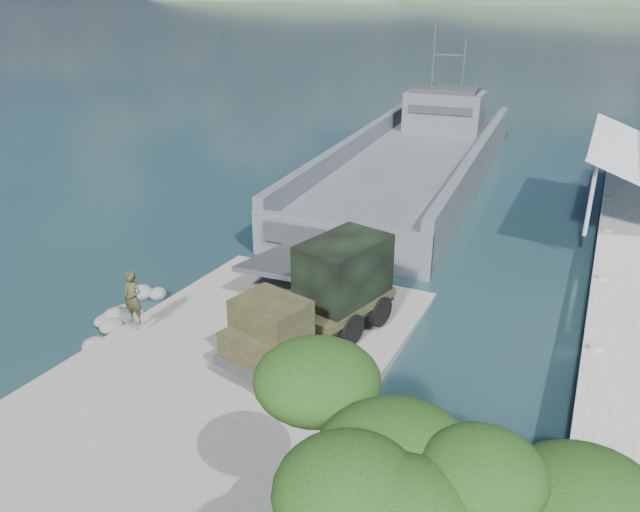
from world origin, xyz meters
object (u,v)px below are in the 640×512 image
at_px(soldier, 134,307).
at_px(overhang_tree, 409,504).
at_px(landing_craft, 412,171).
at_px(military_truck, 321,296).

height_order(soldier, overhang_tree, overhang_tree).
height_order(landing_craft, military_truck, landing_craft).
distance_m(soldier, overhang_tree, 15.71).
distance_m(landing_craft, soldier, 24.49).
relative_size(military_truck, overhang_tree, 1.12).
relative_size(landing_craft, overhang_tree, 5.14).
distance_m(landing_craft, overhang_tree, 34.24).
xyz_separation_m(military_truck, soldier, (-6.42, -2.46, -0.69)).
bearing_deg(military_truck, soldier, -143.96).
xyz_separation_m(landing_craft, overhang_tree, (9.61, -32.60, 4.18)).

